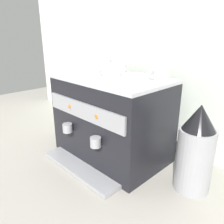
{
  "coord_description": "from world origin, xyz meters",
  "views": [
    {
      "loc": [
        0.89,
        -0.87,
        0.72
      ],
      "look_at": [
        0.0,
        0.0,
        0.28
      ],
      "focal_mm": 35.65,
      "sensor_mm": 36.0,
      "label": 1
    }
  ],
  "objects_px": {
    "ceramic_cup_3": "(106,65)",
    "coffee_grinder": "(195,151)",
    "ceramic_cup_2": "(160,73)",
    "ceramic_cup_0": "(114,70)",
    "espresso_machine": "(112,118)",
    "ceramic_bowl_1": "(137,78)",
    "milk_pitcher": "(64,124)",
    "ceramic_cup_1": "(119,67)",
    "ceramic_bowl_0": "(92,73)"
  },
  "relations": [
    {
      "from": "coffee_grinder",
      "to": "ceramic_bowl_0",
      "type": "bearing_deg",
      "value": -169.33
    },
    {
      "from": "ceramic_cup_3",
      "to": "milk_pitcher",
      "type": "height_order",
      "value": "ceramic_cup_3"
    },
    {
      "from": "milk_pitcher",
      "to": "espresso_machine",
      "type": "bearing_deg",
      "value": 3.38
    },
    {
      "from": "ceramic_cup_2",
      "to": "ceramic_bowl_1",
      "type": "height_order",
      "value": "ceramic_cup_2"
    },
    {
      "from": "ceramic_cup_2",
      "to": "ceramic_cup_0",
      "type": "bearing_deg",
      "value": -147.12
    },
    {
      "from": "ceramic_cup_0",
      "to": "ceramic_cup_1",
      "type": "height_order",
      "value": "ceramic_cup_0"
    },
    {
      "from": "ceramic_bowl_1",
      "to": "milk_pitcher",
      "type": "distance_m",
      "value": 0.8
    },
    {
      "from": "ceramic_cup_1",
      "to": "ceramic_bowl_0",
      "type": "height_order",
      "value": "ceramic_cup_1"
    },
    {
      "from": "espresso_machine",
      "to": "ceramic_cup_1",
      "type": "relative_size",
      "value": 5.42
    },
    {
      "from": "espresso_machine",
      "to": "ceramic_bowl_1",
      "type": "relative_size",
      "value": 5.78
    },
    {
      "from": "ceramic_cup_3",
      "to": "coffee_grinder",
      "type": "distance_m",
      "value": 0.74
    },
    {
      "from": "ceramic_cup_1",
      "to": "ceramic_bowl_1",
      "type": "bearing_deg",
      "value": -27.65
    },
    {
      "from": "ceramic_bowl_0",
      "to": "milk_pitcher",
      "type": "distance_m",
      "value": 0.59
    },
    {
      "from": "ceramic_cup_0",
      "to": "ceramic_bowl_0",
      "type": "distance_m",
      "value": 0.14
    },
    {
      "from": "espresso_machine",
      "to": "coffee_grinder",
      "type": "distance_m",
      "value": 0.51
    },
    {
      "from": "ceramic_cup_1",
      "to": "ceramic_bowl_1",
      "type": "height_order",
      "value": "ceramic_cup_1"
    },
    {
      "from": "ceramic_cup_0",
      "to": "milk_pitcher",
      "type": "xyz_separation_m",
      "value": [
        -0.51,
        -0.03,
        -0.47
      ]
    },
    {
      "from": "ceramic_bowl_0",
      "to": "coffee_grinder",
      "type": "relative_size",
      "value": 0.25
    },
    {
      "from": "ceramic_cup_2",
      "to": "milk_pitcher",
      "type": "relative_size",
      "value": 0.84
    },
    {
      "from": "ceramic_cup_2",
      "to": "coffee_grinder",
      "type": "distance_m",
      "value": 0.43
    },
    {
      "from": "espresso_machine",
      "to": "coffee_grinder",
      "type": "relative_size",
      "value": 1.51
    },
    {
      "from": "coffee_grinder",
      "to": "ceramic_cup_3",
      "type": "bearing_deg",
      "value": 175.2
    },
    {
      "from": "ceramic_cup_3",
      "to": "coffee_grinder",
      "type": "bearing_deg",
      "value": -4.8
    },
    {
      "from": "ceramic_bowl_0",
      "to": "ceramic_bowl_1",
      "type": "xyz_separation_m",
      "value": [
        0.27,
        0.07,
        0.0
      ]
    },
    {
      "from": "ceramic_bowl_1",
      "to": "ceramic_cup_3",
      "type": "bearing_deg",
      "value": 163.25
    },
    {
      "from": "ceramic_cup_3",
      "to": "ceramic_bowl_1",
      "type": "distance_m",
      "value": 0.35
    },
    {
      "from": "ceramic_bowl_1",
      "to": "milk_pitcher",
      "type": "bearing_deg",
      "value": -176.89
    },
    {
      "from": "ceramic_cup_2",
      "to": "ceramic_cup_3",
      "type": "xyz_separation_m",
      "value": [
        -0.39,
        -0.02,
        0.0
      ]
    },
    {
      "from": "ceramic_cup_1",
      "to": "coffee_grinder",
      "type": "distance_m",
      "value": 0.67
    },
    {
      "from": "ceramic_cup_0",
      "to": "ceramic_bowl_0",
      "type": "xyz_separation_m",
      "value": [
        -0.12,
        -0.06,
        -0.02
      ]
    },
    {
      "from": "ceramic_cup_1",
      "to": "milk_pitcher",
      "type": "xyz_separation_m",
      "value": [
        -0.42,
        -0.17,
        -0.46
      ]
    },
    {
      "from": "ceramic_cup_2",
      "to": "milk_pitcher",
      "type": "distance_m",
      "value": 0.87
    },
    {
      "from": "ceramic_cup_0",
      "to": "ceramic_cup_3",
      "type": "bearing_deg",
      "value": 149.15
    },
    {
      "from": "ceramic_cup_0",
      "to": "ceramic_bowl_0",
      "type": "bearing_deg",
      "value": -153.83
    },
    {
      "from": "coffee_grinder",
      "to": "milk_pitcher",
      "type": "xyz_separation_m",
      "value": [
        -1.0,
        -0.08,
        -0.14
      ]
    },
    {
      "from": "ceramic_bowl_0",
      "to": "ceramic_bowl_1",
      "type": "bearing_deg",
      "value": 14.08
    },
    {
      "from": "milk_pitcher",
      "to": "ceramic_bowl_1",
      "type": "bearing_deg",
      "value": 3.11
    },
    {
      "from": "espresso_machine",
      "to": "ceramic_cup_3",
      "type": "relative_size",
      "value": 6.22
    },
    {
      "from": "ceramic_cup_2",
      "to": "milk_pitcher",
      "type": "bearing_deg",
      "value": -167.38
    },
    {
      "from": "ceramic_cup_2",
      "to": "ceramic_bowl_0",
      "type": "distance_m",
      "value": 0.38
    },
    {
      "from": "ceramic_bowl_1",
      "to": "coffee_grinder",
      "type": "xyz_separation_m",
      "value": [
        0.33,
        0.05,
        -0.3
      ]
    },
    {
      "from": "ceramic_cup_0",
      "to": "ceramic_bowl_1",
      "type": "distance_m",
      "value": 0.15
    },
    {
      "from": "ceramic_cup_3",
      "to": "ceramic_bowl_0",
      "type": "distance_m",
      "value": 0.18
    },
    {
      "from": "ceramic_cup_0",
      "to": "ceramic_bowl_1",
      "type": "height_order",
      "value": "ceramic_cup_0"
    },
    {
      "from": "coffee_grinder",
      "to": "ceramic_cup_0",
      "type": "bearing_deg",
      "value": -173.64
    },
    {
      "from": "ceramic_cup_1",
      "to": "ceramic_cup_2",
      "type": "xyz_separation_m",
      "value": [
        0.3,
        -0.0,
        -0.0
      ]
    },
    {
      "from": "ceramic_bowl_0",
      "to": "milk_pitcher",
      "type": "bearing_deg",
      "value": 175.22
    },
    {
      "from": "espresso_machine",
      "to": "ceramic_cup_2",
      "type": "bearing_deg",
      "value": 29.72
    },
    {
      "from": "ceramic_cup_2",
      "to": "ceramic_cup_1",
      "type": "bearing_deg",
      "value": 179.27
    },
    {
      "from": "ceramic_cup_3",
      "to": "ceramic_cup_1",
      "type": "bearing_deg",
      "value": 17.65
    }
  ]
}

